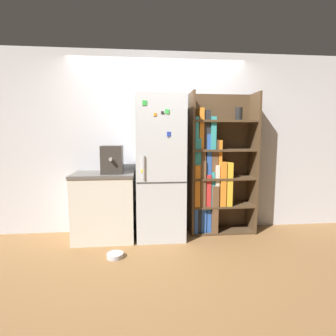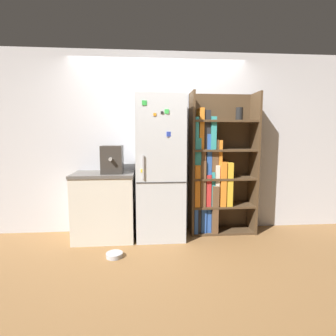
% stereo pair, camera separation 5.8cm
% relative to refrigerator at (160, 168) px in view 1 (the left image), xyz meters
% --- Properties ---
extents(ground_plane, '(16.00, 16.00, 0.00)m').
position_rel_refrigerator_xyz_m(ground_plane, '(0.00, -0.16, -0.97)').
color(ground_plane, olive).
extents(wall_back, '(8.00, 0.05, 2.60)m').
position_rel_refrigerator_xyz_m(wall_back, '(0.00, 0.31, 0.33)').
color(wall_back, silver).
rests_on(wall_back, ground_plane).
extents(refrigerator, '(0.65, 0.60, 1.94)m').
position_rel_refrigerator_xyz_m(refrigerator, '(0.00, 0.00, 0.00)').
color(refrigerator, silver).
rests_on(refrigerator, ground_plane).
extents(bookshelf, '(0.94, 0.38, 2.01)m').
position_rel_refrigerator_xyz_m(bookshelf, '(0.78, 0.12, -0.09)').
color(bookshelf, '#4C3823').
rests_on(bookshelf, ground_plane).
extents(kitchen_counter, '(0.82, 0.60, 0.91)m').
position_rel_refrigerator_xyz_m(kitchen_counter, '(-0.76, -0.00, -0.51)').
color(kitchen_counter, beige).
rests_on(kitchen_counter, ground_plane).
extents(espresso_machine, '(0.27, 0.35, 0.37)m').
position_rel_refrigerator_xyz_m(espresso_machine, '(-0.64, -0.04, 0.13)').
color(espresso_machine, '#38332D').
rests_on(espresso_machine, kitchen_counter).
extents(pet_bowl, '(0.20, 0.20, 0.05)m').
position_rel_refrigerator_xyz_m(pet_bowl, '(-0.57, -0.61, -0.94)').
color(pet_bowl, '#B7B7BC').
rests_on(pet_bowl, ground_plane).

